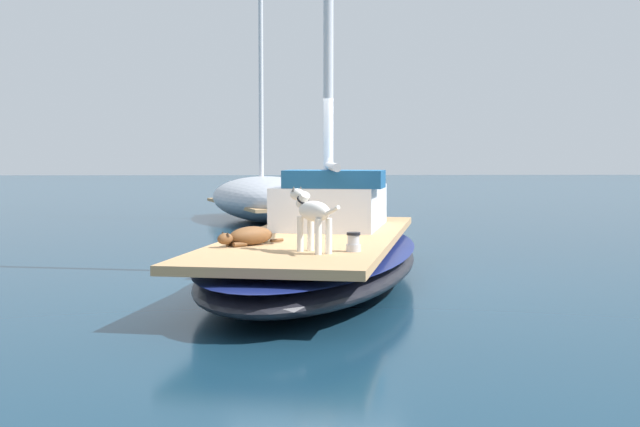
{
  "coord_description": "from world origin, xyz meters",
  "views": [
    {
      "loc": [
        -0.35,
        -10.93,
        1.71
      ],
      "look_at": [
        0.0,
        -1.0,
        1.01
      ],
      "focal_mm": 46.96,
      "sensor_mm": 36.0,
      "label": 1
    }
  ],
  "objects_px": {
    "moored_boat_far_astern": "(268,198)",
    "dog_brown": "(248,236)",
    "deck_winch": "(353,243)",
    "sailboat_main": "(317,259)",
    "dog_white": "(312,213)",
    "coiled_rope": "(257,240)"
  },
  "relations": [
    {
      "from": "sailboat_main",
      "to": "coiled_rope",
      "type": "relative_size",
      "value": 23.45
    },
    {
      "from": "dog_white",
      "to": "deck_winch",
      "type": "xyz_separation_m",
      "value": [
        0.45,
        0.04,
        -0.32
      ]
    },
    {
      "from": "dog_brown",
      "to": "deck_winch",
      "type": "distance_m",
      "value": 1.34
    },
    {
      "from": "dog_white",
      "to": "coiled_rope",
      "type": "xyz_separation_m",
      "value": [
        -0.63,
        1.12,
        -0.4
      ]
    },
    {
      "from": "dog_white",
      "to": "moored_boat_far_astern",
      "type": "distance_m",
      "value": 12.51
    },
    {
      "from": "dog_brown",
      "to": "coiled_rope",
      "type": "xyz_separation_m",
      "value": [
        0.08,
        0.41,
        -0.08
      ]
    },
    {
      "from": "dog_white",
      "to": "coiled_rope",
      "type": "bearing_deg",
      "value": 119.6
    },
    {
      "from": "sailboat_main",
      "to": "dog_white",
      "type": "xyz_separation_m",
      "value": [
        -0.12,
        -1.97,
        0.75
      ]
    },
    {
      "from": "dog_brown",
      "to": "coiled_rope",
      "type": "relative_size",
      "value": 2.39
    },
    {
      "from": "sailboat_main",
      "to": "coiled_rope",
      "type": "distance_m",
      "value": 1.19
    },
    {
      "from": "dog_brown",
      "to": "moored_boat_far_astern",
      "type": "relative_size",
      "value": 0.12
    },
    {
      "from": "dog_brown",
      "to": "deck_winch",
      "type": "relative_size",
      "value": 3.69
    },
    {
      "from": "deck_winch",
      "to": "coiled_rope",
      "type": "relative_size",
      "value": 0.65
    },
    {
      "from": "sailboat_main",
      "to": "dog_white",
      "type": "height_order",
      "value": "dog_white"
    },
    {
      "from": "moored_boat_far_astern",
      "to": "dog_brown",
      "type": "bearing_deg",
      "value": -89.51
    },
    {
      "from": "deck_winch",
      "to": "moored_boat_far_astern",
      "type": "xyz_separation_m",
      "value": [
        -1.27,
        12.43,
        -0.16
      ]
    },
    {
      "from": "dog_white",
      "to": "deck_winch",
      "type": "relative_size",
      "value": 4.04
    },
    {
      "from": "coiled_rope",
      "to": "moored_boat_far_astern",
      "type": "relative_size",
      "value": 0.05
    },
    {
      "from": "dog_brown",
      "to": "dog_white",
      "type": "distance_m",
      "value": 1.05
    },
    {
      "from": "dog_brown",
      "to": "moored_boat_far_astern",
      "type": "height_order",
      "value": "moored_boat_far_astern"
    },
    {
      "from": "sailboat_main",
      "to": "dog_white",
      "type": "distance_m",
      "value": 2.11
    },
    {
      "from": "sailboat_main",
      "to": "moored_boat_far_astern",
      "type": "height_order",
      "value": "moored_boat_far_astern"
    }
  ]
}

